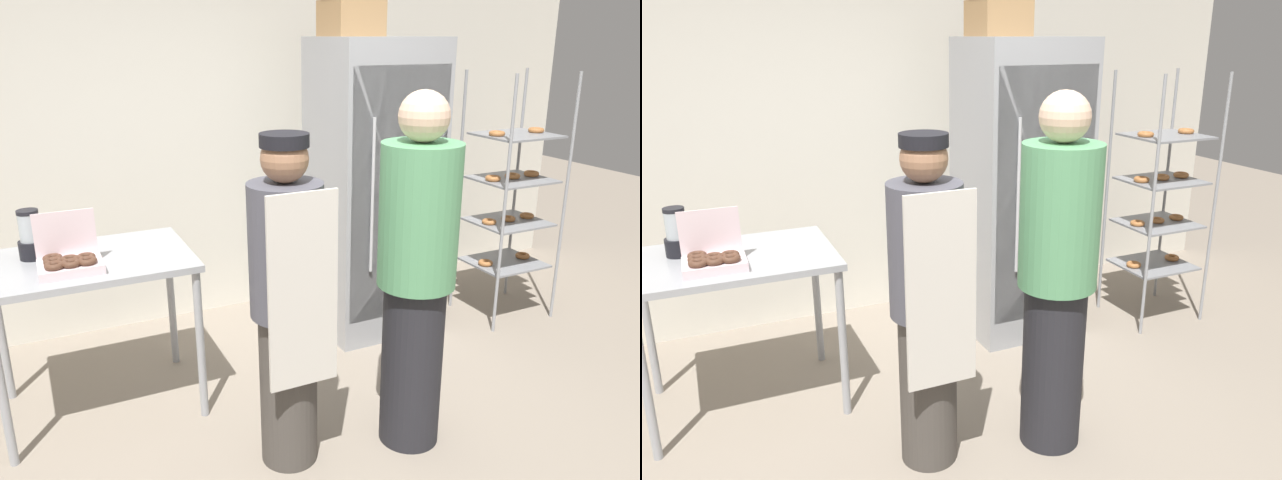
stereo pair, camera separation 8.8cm
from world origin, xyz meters
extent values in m
cube|color=silver|center=(0.00, 2.34, 1.46)|extent=(6.40, 0.12, 2.93)
cube|color=#9EA0A5|center=(0.92, 1.54, 0.99)|extent=(0.75, 0.65, 1.98)
cube|color=gray|center=(0.92, 1.23, 1.01)|extent=(0.69, 0.02, 1.62)
cylinder|color=silver|center=(0.71, 1.20, 1.04)|extent=(0.02, 0.02, 0.97)
cylinder|color=#93969B|center=(1.63, 1.03, 0.88)|extent=(0.02, 0.02, 1.76)
cylinder|color=#93969B|center=(2.18, 1.03, 0.88)|extent=(0.02, 0.02, 1.76)
cylinder|color=#93969B|center=(1.63, 1.52, 0.88)|extent=(0.02, 0.02, 1.76)
cylinder|color=#93969B|center=(2.18, 1.52, 0.88)|extent=(0.02, 0.02, 1.76)
cube|color=gray|center=(1.91, 1.28, 0.39)|extent=(0.51, 0.45, 0.01)
torus|color=#AD6B38|center=(1.73, 1.28, 0.42)|extent=(0.10, 0.10, 0.03)
torus|color=#AD6B38|center=(2.08, 1.28, 0.42)|extent=(0.10, 0.10, 0.03)
cube|color=gray|center=(1.91, 1.28, 0.71)|extent=(0.51, 0.45, 0.01)
torus|color=#AD6B38|center=(1.73, 1.28, 0.73)|extent=(0.10, 0.10, 0.03)
torus|color=#AD6B38|center=(1.91, 1.28, 0.73)|extent=(0.10, 0.10, 0.03)
torus|color=#AD6B38|center=(2.08, 1.28, 0.73)|extent=(0.10, 0.10, 0.03)
cube|color=gray|center=(1.91, 1.28, 1.02)|extent=(0.51, 0.45, 0.01)
torus|color=#AD6B38|center=(1.73, 1.28, 1.04)|extent=(0.11, 0.11, 0.04)
torus|color=#AD6B38|center=(1.91, 1.28, 1.04)|extent=(0.11, 0.11, 0.04)
torus|color=#AD6B38|center=(2.08, 1.28, 1.04)|extent=(0.11, 0.11, 0.04)
cube|color=gray|center=(1.91, 1.28, 1.33)|extent=(0.51, 0.45, 0.01)
torus|color=#AD6B38|center=(1.73, 1.28, 1.35)|extent=(0.11, 0.11, 0.03)
torus|color=#AD6B38|center=(2.08, 1.28, 1.35)|extent=(0.11, 0.11, 0.03)
cube|color=#9EA0A5|center=(-0.96, 1.26, 0.87)|extent=(1.03, 0.74, 0.04)
cylinder|color=#9EA0A5|center=(-1.44, 0.93, 0.42)|extent=(0.04, 0.04, 0.85)
cylinder|color=#9EA0A5|center=(-0.48, 0.93, 0.42)|extent=(0.04, 0.04, 0.85)
cylinder|color=#9EA0A5|center=(-1.44, 1.59, 0.42)|extent=(0.04, 0.04, 0.85)
cylinder|color=#9EA0A5|center=(-0.48, 1.59, 0.42)|extent=(0.04, 0.04, 0.85)
cube|color=silver|center=(-1.06, 1.10, 0.91)|extent=(0.30, 0.23, 0.05)
cube|color=silver|center=(-1.06, 1.21, 1.05)|extent=(0.29, 0.01, 0.23)
torus|color=#513323|center=(-1.13, 1.04, 0.95)|extent=(0.09, 0.09, 0.03)
torus|color=#513323|center=(-1.06, 1.04, 0.95)|extent=(0.09, 0.09, 0.03)
torus|color=#513323|center=(-0.98, 1.04, 0.95)|extent=(0.09, 0.09, 0.03)
torus|color=#513323|center=(-1.13, 1.10, 0.95)|extent=(0.09, 0.09, 0.03)
torus|color=#513323|center=(-1.06, 1.10, 0.95)|extent=(0.09, 0.09, 0.03)
torus|color=#513323|center=(-0.98, 1.10, 0.95)|extent=(0.09, 0.09, 0.03)
torus|color=#513323|center=(-1.13, 1.15, 0.95)|extent=(0.09, 0.09, 0.03)
cylinder|color=black|center=(-1.21, 1.39, 0.93)|extent=(0.13, 0.13, 0.10)
cylinder|color=#B2BCC1|center=(-1.21, 1.39, 1.05)|extent=(0.10, 0.10, 0.14)
cylinder|color=black|center=(-1.21, 1.39, 1.13)|extent=(0.11, 0.11, 0.02)
cube|color=#A87F51|center=(0.78, 1.62, 2.09)|extent=(0.32, 0.34, 0.22)
cylinder|color=#47423D|center=(-0.20, 0.40, 0.39)|extent=(0.27, 0.27, 0.77)
cylinder|color=#4C4C56|center=(-0.20, 0.40, 1.08)|extent=(0.34, 0.34, 0.61)
sphere|color=#9E7051|center=(-0.20, 0.40, 1.49)|extent=(0.21, 0.21, 0.21)
cube|color=beige|center=(-0.20, 0.22, 0.95)|extent=(0.32, 0.02, 0.88)
cylinder|color=black|center=(-0.20, 0.40, 1.57)|extent=(0.21, 0.21, 0.06)
cylinder|color=#232328|center=(0.41, 0.28, 0.43)|extent=(0.30, 0.30, 0.86)
cylinder|color=#569966|center=(0.41, 0.28, 1.20)|extent=(0.37, 0.37, 0.68)
sphere|color=beige|center=(0.41, 0.28, 1.65)|extent=(0.23, 0.23, 0.23)
camera|label=1|loc=(-1.22, -2.00, 1.99)|focal=35.00mm
camera|label=2|loc=(-1.14, -2.04, 1.99)|focal=35.00mm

